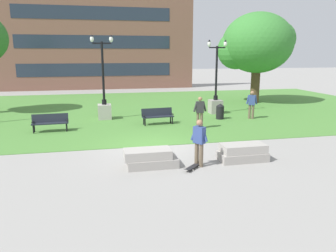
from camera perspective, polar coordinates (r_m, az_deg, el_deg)
The scene contains 15 objects.
ground_plane at distance 14.32m, azimuth -2.92°, elevation -3.58°, with size 140.00×140.00×0.00m, color gray.
grass_lawn at distance 24.01m, azimuth -6.80°, elevation 2.95°, with size 40.00×20.00×0.02m, color #4C8438.
concrete_block_center at distance 11.75m, azimuth -3.15°, elevation -5.65°, with size 1.89×0.90×0.64m.
concrete_block_left at distance 12.72m, azimuth 12.88°, elevation -4.53°, with size 1.80×0.90×0.64m.
person_skateboarder at distance 11.64m, azimuth 5.46°, elevation -2.49°, with size 0.56×0.52×1.71m.
skateboard at distance 11.63m, azimuth 4.41°, elevation -7.03°, with size 0.87×0.86×0.14m.
park_bench_near_left at distance 18.63m, azimuth -1.84°, elevation 1.91°, with size 1.84×0.71×0.90m.
park_bench_near_right at distance 17.92m, azimuth -19.83°, elevation 0.74°, with size 1.82×0.62×0.90m.
lamp_post_left at distance 22.21m, azimuth 8.28°, elevation 4.73°, with size 1.32×0.80×4.82m.
lamp_post_right at distance 20.39m, azimuth -11.04°, elevation 4.04°, with size 1.32×0.80×5.03m.
tree_near_right at distance 27.65m, azimuth 15.17°, elevation 13.64°, with size 5.84×5.56×7.13m.
trash_bin at distance 20.34m, azimuth 9.05°, elevation 2.56°, with size 0.49×0.49×0.96m.
person_bystander_near_lawn at distance 20.76m, azimuth 14.37°, elevation 3.87°, with size 0.68×0.40×1.71m.
person_bystander_far_lawn at distance 17.54m, azimuth 5.58°, elevation 2.67°, with size 0.76×0.30×1.71m.
building_facade_distant at distance 38.13m, azimuth -12.65°, elevation 15.18°, with size 22.14×1.03×11.86m.
Camera 1 is at (-2.18, -13.58, 3.97)m, focal length 35.00 mm.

